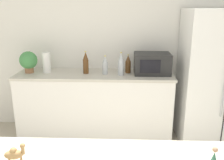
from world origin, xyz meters
name	(u,v)px	position (x,y,z in m)	size (l,w,h in m)	color
wall_back	(122,44)	(0.00, 2.73, 1.27)	(8.00, 0.06, 2.55)	white
back_counter	(95,104)	(-0.38, 2.40, 0.46)	(2.14, 0.63, 0.91)	white
refrigerator	(218,78)	(1.28, 2.34, 0.89)	(0.95, 0.71, 1.77)	white
potted_plant	(29,61)	(-1.28, 2.40, 1.08)	(0.24, 0.24, 0.30)	#9E6B47
paper_towel_roll	(47,62)	(-1.04, 2.42, 1.05)	(0.11, 0.11, 0.28)	white
microwave	(152,63)	(0.41, 2.42, 1.05)	(0.48, 0.37, 0.28)	black
back_bottle_0	(86,63)	(-0.49, 2.39, 1.06)	(0.08, 0.08, 0.31)	brown
back_bottle_1	(121,64)	(-0.01, 2.32, 1.06)	(0.08, 0.08, 0.31)	#B2B7BC
back_bottle_2	(105,65)	(-0.23, 2.36, 1.03)	(0.07, 0.07, 0.25)	#B2B7BC
back_bottle_3	(128,64)	(0.09, 2.44, 1.03)	(0.08, 0.08, 0.25)	brown
camel_figurine	(15,154)	(-0.59, 0.27, 1.01)	(0.12, 0.07, 0.15)	#A87F4C
wise_man_figurine_blue	(214,157)	(0.53, 0.34, 0.98)	(0.05, 0.05, 0.12)	#33664C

